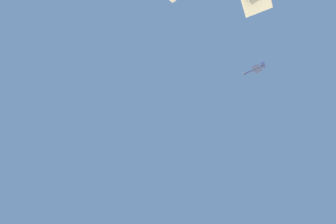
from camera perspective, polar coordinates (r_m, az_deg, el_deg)
chase_jet_left_wing at (r=173.64m, az=19.04°, el=9.08°), size 11.44×13.94×4.00m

